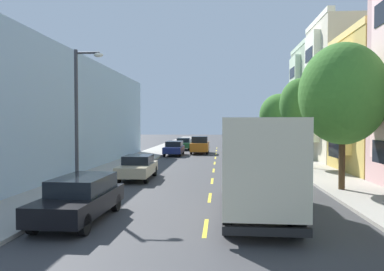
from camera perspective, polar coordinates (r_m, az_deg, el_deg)
ground_plane at (r=35.23m, az=3.50°, el=-3.67°), size 160.00×160.00×0.00m
sidewalk_left at (r=34.08m, az=-8.60°, el=-3.75°), size 3.20×120.00×0.14m
sidewalk_right at (r=33.89m, az=15.57°, el=-3.83°), size 3.20×120.00×0.14m
lane_centerline_dashes at (r=29.76m, az=3.35°, el=-4.66°), size 0.14×47.20×0.01m
townhouse_fourth_cream at (r=36.62m, az=26.62°, el=5.77°), size 12.04×7.50×12.42m
townhouse_fifth_sage at (r=44.17m, az=24.16°, el=4.62°), size 14.29×7.50×11.70m
apartment_block_opposite at (r=28.80m, az=-25.23°, el=2.88°), size 10.00×36.00×7.97m
street_tree_second at (r=19.91m, az=21.72°, el=5.83°), size 4.20×4.20×7.14m
street_tree_third at (r=29.40m, az=15.96°, el=4.49°), size 3.03×3.03×6.60m
street_tree_farthest at (r=39.04m, az=13.02°, el=2.96°), size 4.00×4.00×6.22m
street_lamp at (r=18.07m, az=-16.54°, el=3.66°), size 1.35×0.28×6.58m
delivery_box_truck at (r=14.09m, az=9.69°, el=-3.81°), size 2.56×8.12×3.52m
parked_hatchback_white at (r=36.63m, az=10.29°, el=-2.30°), size 1.85×4.05×1.50m
parked_sedan_sky at (r=55.18m, az=8.43°, el=-0.93°), size 1.90×4.54×1.43m
parked_wagon_forest at (r=48.79m, az=-1.27°, el=-1.20°), size 1.93×4.74×1.50m
parked_sedan_charcoal at (r=30.88m, az=11.48°, el=-3.07°), size 1.89×4.54×1.43m
parked_wagon_black at (r=13.81m, az=-16.42°, el=-8.91°), size 1.92×4.74×1.50m
parked_sedan_champagne at (r=23.09m, az=-8.17°, el=-4.69°), size 1.89×4.53×1.43m
parked_wagon_navy at (r=39.91m, az=-2.70°, el=-1.87°), size 1.84×4.71×1.50m
parked_hatchback_burgundy at (r=44.96m, az=9.06°, el=-1.54°), size 1.82×4.03×1.50m
moving_orange_sedan at (r=42.50m, az=1.20°, el=-1.40°), size 1.95×4.80×1.93m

